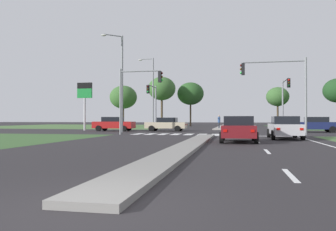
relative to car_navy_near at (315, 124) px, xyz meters
The scene contains 34 objects.
ground_plane 10.39m from the car_navy_near, 168.54° to the right, with size 200.00×200.00×0.00m, color #282628.
grass_verge_far_left 42.13m from the car_navy_near, 147.81° to the left, with size 35.00×35.00×0.01m, color #476B38.
median_island_near 23.39m from the car_navy_near, 115.73° to the right, with size 1.20×22.00×0.14m, color gray.
median_island_far 25.10m from the car_navy_near, 113.86° to the left, with size 1.20×36.00×0.14m, color gray.
lane_dash_near 28.90m from the car_navy_near, 103.31° to the right, with size 0.14×2.00×0.01m, color silver.
lane_dash_second 23.11m from the car_navy_near, 106.73° to the right, with size 0.14×2.00×0.01m, color silver.
lane_dash_third 17.45m from the car_navy_near, 112.42° to the right, with size 0.14×2.00×0.01m, color silver.
lane_dash_fourth 12.13m from the car_navy_near, 123.32° to the right, with size 0.14×2.00×0.01m, color silver.
stop_bar_near 11.09m from the car_navy_near, 125.03° to the right, with size 6.40×0.50×0.01m, color silver.
crosswalk_bar_near 18.09m from the car_navy_near, 156.32° to the right, with size 0.70×2.80×0.01m, color silver.
crosswalk_bar_second 17.04m from the car_navy_near, 154.77° to the right, with size 0.70×2.80×0.01m, color silver.
crosswalk_bar_third 16.01m from the car_navy_near, 153.01° to the right, with size 0.70×2.80×0.01m, color silver.
crosswalk_bar_fourth 15.00m from the car_navy_near, 151.01° to the right, with size 0.70×2.80×0.01m, color silver.
crosswalk_bar_fifth 14.00m from the car_navy_near, 148.73° to the right, with size 0.70×2.80×0.01m, color silver.
crosswalk_bar_sixth 13.04m from the car_navy_near, 146.10° to the right, with size 0.70×2.80×0.01m, color silver.
crosswalk_bar_seventh 12.10m from the car_navy_near, 143.05° to the right, with size 0.70×2.80×0.01m, color silver.
crosswalk_bar_eighth 11.20m from the car_navy_near, 139.51° to the right, with size 0.70×2.80×0.01m, color silver.
car_navy_near is the anchor object (origin of this frame).
car_red_second 21.37m from the car_navy_near, behind, with size 4.60×2.01×1.58m.
car_maroon_third 18.14m from the car_navy_near, 115.35° to the right, with size 2.09×4.14×1.51m.
car_beige_fifth 15.52m from the car_navy_near, behind, with size 4.56×2.05×1.51m.
car_silver_sixth 13.36m from the car_navy_near, 110.41° to the right, with size 2.02×4.60×1.53m.
traffic_signal_far_left 18.26m from the car_navy_near, behind, with size 0.32×4.13×5.53m.
traffic_signal_near_right 10.28m from the car_navy_near, 116.55° to the right, with size 5.13×0.32×6.17m.
traffic_signal_far_right 4.98m from the car_navy_near, 132.27° to the left, with size 0.32×4.90×5.85m.
traffic_signal_near_left 18.81m from the car_navy_near, 152.18° to the right, with size 3.86×0.32×5.72m.
street_lamp_second 20.28m from the car_navy_near, 167.02° to the right, with size 1.83×1.52×9.74m.
street_lamp_third 21.62m from the car_navy_near, 155.89° to the left, with size 2.22×0.29×9.77m.
pedestrian_at_median 13.67m from the car_navy_near, 137.75° to the left, with size 0.34×0.34×1.73m.
fuel_price_totem 25.57m from the car_navy_near, behind, with size 1.80×0.24×5.63m.
treeline_near 39.51m from the car_navy_near, 138.43° to the left, with size 5.28×5.28×7.85m.
treeline_second 31.66m from the car_navy_near, 132.50° to the left, with size 4.95×4.95×8.95m.
treeline_third 31.90m from the car_navy_near, 121.24° to the left, with size 5.00×5.00×8.29m.
treeline_fourth 28.27m from the car_navy_near, 90.78° to the left, with size 4.11×4.11×7.19m.
Camera 1 is at (2.22, -4.56, 1.35)m, focal length 36.15 mm.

